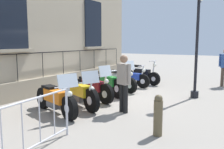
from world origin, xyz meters
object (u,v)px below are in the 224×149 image
object	(u,v)px
motorcycle_green	(109,84)
pedestrian_walking	(124,80)
motorcycle_silver	(119,81)
lamppost	(198,28)
crowd_barrier	(31,125)
motorcycle_orange	(56,99)
motorcycle_maroon	(92,88)
motorcycle_blue	(131,78)
bollard	(158,115)
motorcycle_yellow	(79,93)
motorcycle_black	(141,75)

from	to	relation	value
motorcycle_green	pedestrian_walking	bearing A→B (deg)	-48.30
motorcycle_green	pedestrian_walking	size ratio (longest dim) A/B	1.12
motorcycle_silver	lamppost	xyz separation A→B (m)	(2.97, 0.29, 2.10)
pedestrian_walking	crowd_barrier	bearing A→B (deg)	-93.68
motorcycle_green	pedestrian_walking	world-z (taller)	pedestrian_walking
motorcycle_orange	pedestrian_walking	world-z (taller)	pedestrian_walking
motorcycle_maroon	motorcycle_blue	distance (m)	3.00
motorcycle_maroon	bollard	world-z (taller)	motorcycle_maroon
motorcycle_orange	motorcycle_yellow	size ratio (longest dim) A/B	1.01
motorcycle_maroon	bollard	bearing A→B (deg)	-32.14
motorcycle_silver	crowd_barrier	size ratio (longest dim) A/B	0.90
pedestrian_walking	motorcycle_yellow	bearing A→B (deg)	-172.80
motorcycle_maroon	motorcycle_blue	xyz separation A→B (m)	(0.05, 3.00, -0.04)
motorcycle_maroon	motorcycle_silver	world-z (taller)	motorcycle_silver
motorcycle_orange	motorcycle_silver	bearing A→B (deg)	89.87
motorcycle_yellow	bollard	bearing A→B (deg)	-18.93
motorcycle_yellow	motorcycle_green	size ratio (longest dim) A/B	1.12
crowd_barrier	motorcycle_orange	bearing A→B (deg)	123.56
motorcycle_green	crowd_barrier	bearing A→B (deg)	-74.76
motorcycle_silver	bollard	xyz separation A→B (m)	(3.01, -3.83, 0.04)
crowd_barrier	motorcycle_green	bearing A→B (deg)	105.24
bollard	motorcycle_blue	bearing A→B (deg)	121.42
motorcycle_orange	motorcycle_blue	distance (m)	4.84
motorcycle_yellow	pedestrian_walking	xyz separation A→B (m)	(1.46, 0.18, 0.49)
motorcycle_yellow	motorcycle_maroon	size ratio (longest dim) A/B	0.99
crowd_barrier	lamppost	bearing A→B (deg)	75.30
bollard	motorcycle_green	bearing A→B (deg)	135.74
crowd_barrier	pedestrian_walking	distance (m)	3.20
bollard	pedestrian_walking	world-z (taller)	pedestrian_walking
motorcycle_green	pedestrian_walking	xyz separation A→B (m)	(1.54, -1.73, 0.50)
motorcycle_blue	bollard	xyz separation A→B (m)	(3.00, -4.91, 0.06)
motorcycle_blue	motorcycle_green	bearing A→B (deg)	-89.57
motorcycle_maroon	crowd_barrier	bearing A→B (deg)	-70.34
motorcycle_orange	motorcycle_yellow	world-z (taller)	motorcycle_orange
motorcycle_green	motorcycle_black	xyz separation A→B (m)	(0.08, 2.98, -0.01)
motorcycle_black	motorcycle_blue	bearing A→B (deg)	-95.79
motorcycle_orange	bollard	world-z (taller)	motorcycle_orange
motorcycle_blue	pedestrian_walking	bearing A→B (deg)	-67.36
motorcycle_orange	motorcycle_blue	size ratio (longest dim) A/B	1.10
motorcycle_orange	motorcycle_green	world-z (taller)	motorcycle_orange
motorcycle_orange	motorcycle_yellow	bearing A→B (deg)	82.84
lamppost	motorcycle_maroon	bearing A→B (deg)	-143.66
motorcycle_black	lamppost	world-z (taller)	lamppost
motorcycle_yellow	pedestrian_walking	size ratio (longest dim) A/B	1.25
motorcycle_maroon	lamppost	world-z (taller)	lamppost
motorcycle_blue	lamppost	bearing A→B (deg)	-14.95
crowd_barrier	motorcycle_black	bearing A→B (deg)	99.02
crowd_barrier	motorcycle_maroon	bearing A→B (deg)	109.66
motorcycle_maroon	motorcycle_black	distance (m)	3.98
motorcycle_maroon	motorcycle_silver	xyz separation A→B (m)	(0.03, 1.92, -0.02)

